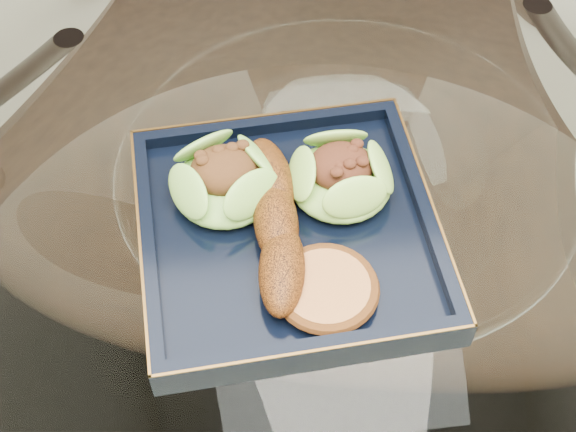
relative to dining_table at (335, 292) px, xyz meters
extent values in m
cylinder|color=white|center=(0.00, 0.00, 0.16)|extent=(1.10, 1.10, 0.01)
torus|color=black|center=(0.00, 0.00, 0.16)|extent=(1.13, 1.13, 0.02)
cylinder|color=black|center=(0.28, 0.28, -0.22)|extent=(0.04, 0.04, 0.75)
cylinder|color=black|center=(-0.28, 0.28, -0.22)|extent=(0.04, 0.04, 0.75)
cube|color=#321C10|center=(0.04, 0.40, -0.13)|extent=(0.51, 0.51, 0.04)
cylinder|color=#321C10|center=(-0.18, 0.28, -0.37)|extent=(0.03, 0.03, 0.45)
cylinder|color=#321C10|center=(0.16, 0.18, -0.37)|extent=(0.03, 0.03, 0.45)
cylinder|color=#321C10|center=(-0.09, 0.62, -0.37)|extent=(0.03, 0.03, 0.45)
cylinder|color=#321C10|center=(0.26, 0.53, -0.37)|extent=(0.03, 0.03, 0.45)
cube|color=black|center=(-0.06, -0.04, 0.17)|extent=(0.29, 0.29, 0.02)
ellipsoid|color=#52962B|center=(-0.11, 0.01, 0.20)|extent=(0.11, 0.11, 0.04)
ellipsoid|color=#72A630|center=(0.00, 0.00, 0.20)|extent=(0.12, 0.12, 0.03)
ellipsoid|color=#69320B|center=(-0.07, -0.04, 0.20)|extent=(0.04, 0.19, 0.04)
cylinder|color=#C98043|center=(-0.03, -0.11, 0.19)|extent=(0.10, 0.10, 0.02)
camera|label=1|loc=(-0.10, -0.47, 0.78)|focal=50.00mm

